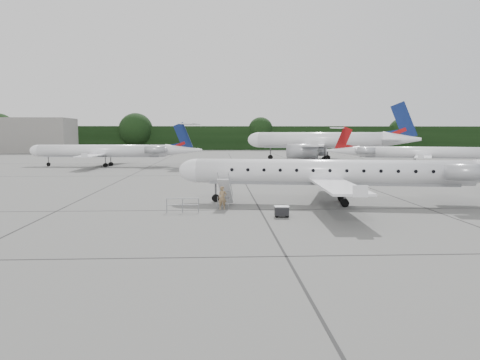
{
  "coord_description": "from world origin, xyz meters",
  "views": [
    {
      "loc": [
        -7.11,
        -29.88,
        5.47
      ],
      "look_at": [
        -5.57,
        2.07,
        2.3
      ],
      "focal_mm": 35.0,
      "sensor_mm": 36.0,
      "label": 1
    }
  ],
  "objects": [
    {
      "name": "bg_regional_left",
      "position": [
        -26.44,
        49.41,
        3.63
      ],
      "size": [
        29.66,
        22.79,
        7.26
      ],
      "primitive_type": null,
      "rotation": [
        0.0,
        0.0,
        -0.11
      ],
      "color": "white",
      "rests_on": "ground"
    },
    {
      "name": "safety_railing",
      "position": [
        -9.55,
        2.36,
        0.5
      ],
      "size": [
        2.2,
        0.11,
        1.0
      ],
      "primitive_type": null,
      "rotation": [
        0.0,
        0.0,
        -0.02
      ],
      "color": "gray",
      "rests_on": "ground"
    },
    {
      "name": "baggage_cart",
      "position": [
        -2.9,
        0.39,
        0.39
      ],
      "size": [
        0.93,
        0.77,
        0.78
      ],
      "primitive_type": null,
      "rotation": [
        0.0,
        0.0,
        -0.04
      ],
      "color": "black",
      "rests_on": "ground"
    },
    {
      "name": "terminal_building",
      "position": [
        -70.0,
        110.0,
        5.0
      ],
      "size": [
        40.0,
        14.0,
        10.0
      ],
      "primitive_type": "cube",
      "color": "gray",
      "rests_on": "ground"
    },
    {
      "name": "bg_regional_right",
      "position": [
        26.54,
        45.93,
        3.32
      ],
      "size": [
        29.7,
        25.18,
        6.63
      ],
      "primitive_type": null,
      "rotation": [
        0.0,
        0.0,
        2.82
      ],
      "color": "white",
      "rests_on": "ground"
    },
    {
      "name": "treeline",
      "position": [
        0.0,
        130.0,
        4.0
      ],
      "size": [
        260.0,
        4.0,
        8.0
      ],
      "primitive_type": "cube",
      "color": "black",
      "rests_on": "ground"
    },
    {
      "name": "passenger",
      "position": [
        -6.77,
        3.75,
        0.84
      ],
      "size": [
        0.67,
        0.5,
        1.68
      ],
      "primitive_type": "imported",
      "rotation": [
        0.0,
        0.0,
        0.18
      ],
      "color": "olive",
      "rests_on": "ground"
    },
    {
      "name": "airstair",
      "position": [
        -6.53,
        5.1,
        1.09
      ],
      "size": [
        1.26,
        2.56,
        2.18
      ],
      "primitive_type": null,
      "rotation": [
        0.0,
        0.0,
        -0.17
      ],
      "color": "white",
      "rests_on": "ground"
    },
    {
      "name": "bg_narrowbody",
      "position": [
        13.52,
        64.84,
        5.76
      ],
      "size": [
        38.24,
        33.06,
        11.52
      ],
      "primitive_type": null,
      "rotation": [
        0.0,
        0.0,
        -0.37
      ],
      "color": "white",
      "rests_on": "ground"
    },
    {
      "name": "main_regional_jet",
      "position": [
        1.7,
        5.93,
        3.47
      ],
      "size": [
        30.05,
        23.9,
        6.94
      ],
      "primitive_type": null,
      "rotation": [
        0.0,
        0.0,
        -0.17
      ],
      "color": "white",
      "rests_on": "ground"
    },
    {
      "name": "ground",
      "position": [
        0.0,
        0.0,
        0.0
      ],
      "size": [
        320.0,
        320.0,
        0.0
      ],
      "primitive_type": "plane",
      "color": "slate",
      "rests_on": "ground"
    }
  ]
}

